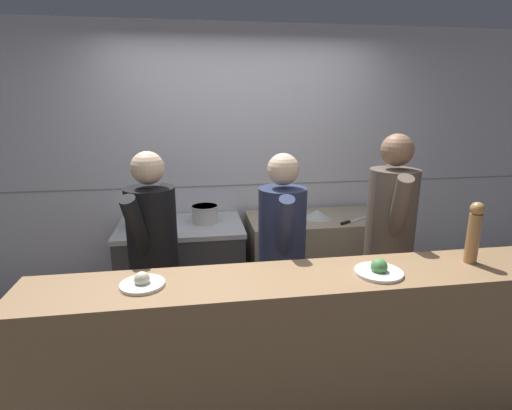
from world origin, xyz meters
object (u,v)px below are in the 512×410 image
at_px(sauce_pot, 205,213).
at_px(pepper_mill, 474,231).
at_px(oven_range, 183,272).
at_px(chef_head_cook, 154,257).
at_px(plated_dish_main, 142,283).
at_px(plated_dish_appetiser, 379,270).
at_px(chefs_knife, 353,221).
at_px(stock_pot, 148,218).
at_px(chef_sous, 282,255).
at_px(mixing_bowl_steel, 317,214).
at_px(chef_line, 389,238).

bearing_deg(sauce_pot, pepper_mill, -43.50).
distance_m(oven_range, chef_head_cook, 0.89).
bearing_deg(plated_dish_main, plated_dish_appetiser, -2.23).
xyz_separation_m(chefs_knife, plated_dish_appetiser, (-0.38, -1.29, 0.13)).
height_order(oven_range, stock_pot, stock_pot).
relative_size(sauce_pot, chef_sous, 0.15).
bearing_deg(chef_sous, plated_dish_main, -137.11).
distance_m(stock_pot, plated_dish_appetiser, 1.99).
distance_m(stock_pot, chef_sous, 1.26).
bearing_deg(pepper_mill, mixing_bowl_steel, 109.72).
distance_m(chef_head_cook, chef_line, 1.70).
height_order(oven_range, sauce_pot, sauce_pot).
relative_size(oven_range, pepper_mill, 2.93).
height_order(sauce_pot, chef_line, chef_line).
bearing_deg(chef_line, sauce_pot, 165.66).
height_order(chefs_knife, chef_head_cook, chef_head_cook).
relative_size(mixing_bowl_steel, plated_dish_main, 1.15).
xyz_separation_m(oven_range, plated_dish_main, (-0.15, -1.42, 0.59)).
bearing_deg(plated_dish_appetiser, chefs_knife, 73.51).
distance_m(sauce_pot, plated_dish_appetiser, 1.74).
xyz_separation_m(stock_pot, plated_dish_appetiser, (1.38, -1.43, 0.06)).
relative_size(chefs_knife, chef_line, 0.20).
relative_size(pepper_mill, chef_line, 0.21).
bearing_deg(plated_dish_appetiser, chef_sous, 121.17).
height_order(stock_pot, pepper_mill, pepper_mill).
bearing_deg(chef_head_cook, oven_range, 95.77).
bearing_deg(chef_head_cook, stock_pot, 116.38).
height_order(oven_range, chefs_knife, chefs_knife).
distance_m(mixing_bowl_steel, plated_dish_appetiser, 1.45).
height_order(sauce_pot, mixing_bowl_steel, sauce_pot).
xyz_separation_m(oven_range, plated_dish_appetiser, (1.11, -1.46, 0.59)).
height_order(stock_pot, plated_dish_main, plated_dish_main).
relative_size(sauce_pot, plated_dish_main, 1.04).
relative_size(plated_dish_main, pepper_mill, 0.62).
height_order(chef_head_cook, chef_line, chef_line).
xyz_separation_m(stock_pot, chef_sous, (0.98, -0.78, -0.09)).
bearing_deg(plated_dish_main, pepper_mill, 0.62).
bearing_deg(chef_sous, chefs_knife, 47.19).
relative_size(pepper_mill, chef_head_cook, 0.22).
xyz_separation_m(mixing_bowl_steel, chef_line, (0.32, -0.74, 0.01)).
bearing_deg(chef_sous, mixing_bowl_steel, 65.55).
bearing_deg(mixing_bowl_steel, plated_dish_appetiser, -94.24).
bearing_deg(mixing_bowl_steel, sauce_pot, 177.44).
bearing_deg(chef_sous, chef_head_cook, -176.47).
relative_size(mixing_bowl_steel, pepper_mill, 0.72).
relative_size(mixing_bowl_steel, chefs_knife, 0.77).
bearing_deg(oven_range, chef_head_cook, -102.06).
bearing_deg(plated_dish_main, mixing_bowl_steel, 45.60).
xyz_separation_m(plated_dish_main, chef_head_cook, (-0.01, 0.67, -0.14)).
bearing_deg(chef_line, oven_range, 170.10).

